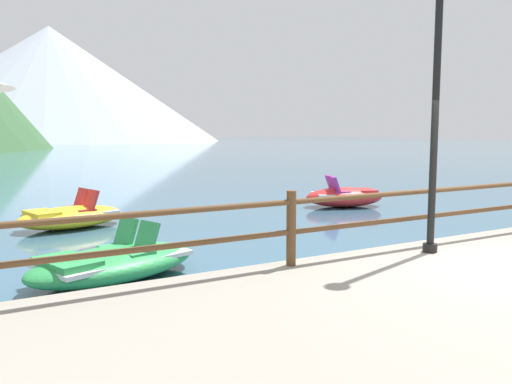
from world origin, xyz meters
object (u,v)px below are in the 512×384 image
pedal_boat_0 (71,216)px  lamp_post (437,58)px  pedal_boat_1 (114,263)px  pedal_boat_3 (345,196)px

pedal_boat_0 → lamp_post: bearing=-61.7°
pedal_boat_0 → pedal_boat_1: 4.44m
pedal_boat_3 → lamp_post: bearing=-120.1°
lamp_post → pedal_boat_1: bearing=149.8°
pedal_boat_0 → pedal_boat_3: pedal_boat_3 is taller
pedal_boat_0 → pedal_boat_3: 7.22m
lamp_post → pedal_boat_3: lamp_post is taller
pedal_boat_1 → pedal_boat_0: bearing=86.8°
pedal_boat_1 → pedal_boat_3: bearing=28.1°
lamp_post → pedal_boat_0: 8.09m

